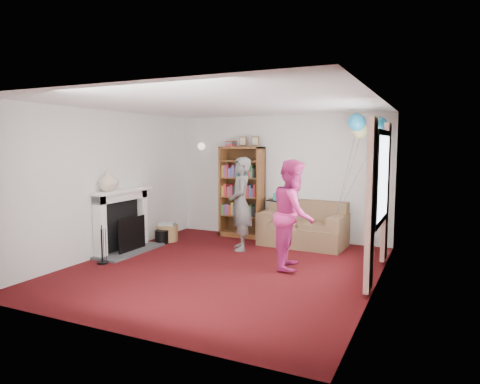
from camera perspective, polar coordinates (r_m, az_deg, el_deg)
The scene contains 16 objects.
ground at distance 6.74m, azimuth -2.19°, elevation -10.15°, with size 5.00×5.00×0.00m, color #35080C.
wall_back at distance 8.79m, azimuth 5.29°, elevation 1.98°, with size 4.50×0.02×2.50m, color silver.
wall_left at distance 7.79m, azimuth -17.18°, elevation 1.17°, with size 0.02×5.00×2.50m, color silver.
wall_right at distance 5.82m, azimuth 17.95°, elevation -0.49°, with size 0.02×5.00×2.50m, color silver.
ceiling at distance 6.49m, azimuth -2.28°, elevation 11.58°, with size 4.50×5.00×0.01m, color white.
fireplace at distance 7.92m, azimuth -15.15°, elevation -4.08°, with size 0.55×1.80×1.12m.
window_bay at distance 6.43m, azimuth 18.12°, elevation -0.31°, with size 0.14×2.02×2.20m.
wall_sconce at distance 9.38m, azimuth -5.15°, elevation 6.10°, with size 0.16×0.23×0.16m.
bookcase at distance 8.91m, azimuth 0.32°, elevation -0.07°, with size 0.89×0.42×2.08m.
sofa at distance 8.29m, azimuth 8.51°, elevation -4.82°, with size 1.59×0.84×0.84m.
wicker_basket at distance 8.68m, azimuth -9.66°, elevation -5.34°, with size 0.42×0.42×0.38m.
person_striped at distance 7.75m, azimuth 0.09°, elevation -1.59°, with size 0.62×0.40×1.69m, color black.
person_magenta at distance 6.66m, azimuth 7.15°, elevation -2.94°, with size 0.82×0.64×1.69m, color #BF266F.
birthday_cake at distance 6.83m, azimuth 5.75°, elevation -0.65°, with size 0.38×0.38×0.22m.
balloons at distance 7.57m, azimuth 16.34°, elevation 8.41°, with size 0.84×0.67×1.78m.
mantel_vase at distance 7.58m, azimuth -17.17°, elevation 1.45°, with size 0.34×0.34×0.36m, color beige.
Camera 1 is at (2.97, -5.74, 1.91)m, focal length 32.00 mm.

